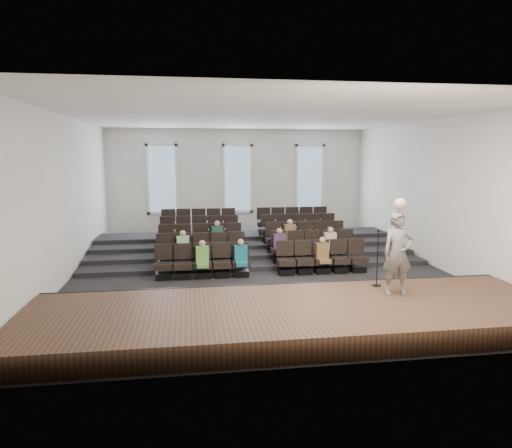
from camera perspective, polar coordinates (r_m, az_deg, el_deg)
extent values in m
plane|color=black|center=(15.18, 0.58, -5.86)|extent=(14.00, 14.00, 0.00)
cube|color=white|center=(14.75, 0.61, 13.35)|extent=(12.00, 14.00, 0.02)
cube|color=white|center=(21.70, -2.33, 5.17)|extent=(12.00, 0.04, 5.00)
cube|color=white|center=(7.95, 8.56, -0.79)|extent=(12.00, 0.04, 5.00)
cube|color=white|center=(15.04, -22.73, 3.02)|extent=(0.04, 14.00, 5.00)
cube|color=white|center=(16.79, 21.38, 3.60)|extent=(0.04, 14.00, 5.00)
cube|color=#4E3021|center=(10.32, 5.11, -11.47)|extent=(11.80, 3.60, 0.50)
cube|color=black|center=(11.96, 3.11, -8.62)|extent=(11.80, 0.06, 0.52)
cube|color=black|center=(17.40, -0.62, -3.73)|extent=(11.80, 4.80, 0.15)
cube|color=black|center=(17.89, -0.85, -3.14)|extent=(11.80, 3.75, 0.30)
cube|color=black|center=(18.39, -1.07, -2.59)|extent=(11.80, 2.70, 0.45)
cube|color=black|center=(18.89, -1.28, -2.06)|extent=(11.80, 1.65, 0.60)
cube|color=black|center=(14.42, -11.47, -6.40)|extent=(0.47, 0.43, 0.20)
cube|color=black|center=(14.34, -11.51, -5.20)|extent=(0.55, 0.50, 0.19)
cube|color=black|center=(14.46, -11.52, -3.42)|extent=(0.55, 0.08, 0.50)
cube|color=black|center=(14.40, -9.07, -6.35)|extent=(0.47, 0.43, 0.20)
cube|color=black|center=(14.32, -9.10, -5.16)|extent=(0.55, 0.50, 0.19)
cube|color=black|center=(14.44, -9.13, -3.38)|extent=(0.55, 0.08, 0.50)
cube|color=black|center=(14.40, -6.67, -6.30)|extent=(0.47, 0.43, 0.20)
cube|color=black|center=(14.33, -6.69, -5.10)|extent=(0.55, 0.50, 0.19)
cube|color=black|center=(14.44, -6.75, -3.32)|extent=(0.55, 0.08, 0.50)
cube|color=black|center=(14.43, -4.28, -6.24)|extent=(0.47, 0.43, 0.20)
cube|color=black|center=(14.35, -4.29, -5.04)|extent=(0.55, 0.50, 0.19)
cube|color=black|center=(14.47, -4.37, -3.27)|extent=(0.55, 0.08, 0.50)
cube|color=black|center=(14.48, -1.90, -6.16)|extent=(0.47, 0.43, 0.20)
cube|color=black|center=(14.41, -1.90, -4.97)|extent=(0.55, 0.50, 0.19)
cube|color=black|center=(14.52, -2.01, -3.20)|extent=(0.55, 0.08, 0.50)
cube|color=black|center=(14.71, 3.75, -5.94)|extent=(0.47, 0.43, 0.20)
cube|color=black|center=(14.64, 3.76, -4.76)|extent=(0.55, 0.50, 0.19)
cube|color=black|center=(14.75, 3.61, -3.03)|extent=(0.55, 0.08, 0.50)
cube|color=black|center=(14.85, 6.03, -5.83)|extent=(0.47, 0.43, 0.20)
cube|color=black|center=(14.78, 6.05, -4.67)|extent=(0.55, 0.50, 0.19)
cube|color=black|center=(14.89, 5.87, -2.95)|extent=(0.55, 0.08, 0.50)
cube|color=black|center=(15.01, 8.26, -5.72)|extent=(0.47, 0.43, 0.20)
cube|color=black|center=(14.93, 8.28, -4.57)|extent=(0.55, 0.50, 0.19)
cube|color=black|center=(15.04, 8.09, -2.87)|extent=(0.55, 0.08, 0.50)
cube|color=black|center=(15.19, 10.44, -5.60)|extent=(0.47, 0.43, 0.20)
cube|color=black|center=(15.12, 10.47, -4.46)|extent=(0.55, 0.50, 0.19)
cube|color=black|center=(15.22, 10.26, -2.79)|extent=(0.55, 0.08, 0.50)
cube|color=black|center=(15.39, 12.56, -5.48)|extent=(0.47, 0.43, 0.20)
cube|color=black|center=(15.32, 12.60, -4.36)|extent=(0.55, 0.50, 0.19)
cube|color=black|center=(15.42, 12.37, -2.70)|extent=(0.55, 0.08, 0.50)
cube|color=black|center=(15.40, -11.29, -4.86)|extent=(0.47, 0.43, 0.20)
cube|color=black|center=(15.33, -11.33, -3.73)|extent=(0.55, 0.50, 0.19)
cube|color=black|center=(15.46, -11.33, -2.08)|extent=(0.55, 0.08, 0.50)
cube|color=black|center=(15.38, -9.05, -4.81)|extent=(0.47, 0.43, 0.20)
cube|color=black|center=(15.31, -9.08, -3.68)|extent=(0.55, 0.50, 0.19)
cube|color=black|center=(15.44, -9.11, -2.03)|extent=(0.55, 0.08, 0.50)
cube|color=black|center=(15.38, -6.81, -4.76)|extent=(0.47, 0.43, 0.20)
cube|color=black|center=(15.32, -6.83, -3.63)|extent=(0.55, 0.50, 0.19)
cube|color=black|center=(15.44, -6.88, -1.98)|extent=(0.55, 0.08, 0.50)
cube|color=black|center=(15.41, -4.57, -4.71)|extent=(0.47, 0.43, 0.20)
cube|color=black|center=(15.34, -4.59, -3.58)|extent=(0.55, 0.50, 0.19)
cube|color=black|center=(15.47, -4.66, -1.93)|extent=(0.55, 0.08, 0.50)
cube|color=black|center=(15.46, -2.35, -4.64)|extent=(0.47, 0.43, 0.20)
cube|color=black|center=(15.39, -2.35, -3.52)|extent=(0.55, 0.50, 0.19)
cube|color=black|center=(15.52, -2.45, -1.88)|extent=(0.55, 0.08, 0.50)
cube|color=black|center=(15.68, 2.95, -4.46)|extent=(0.47, 0.43, 0.20)
cube|color=black|center=(15.61, 2.96, -3.35)|extent=(0.55, 0.50, 0.19)
cube|color=black|center=(15.73, 2.82, -1.74)|extent=(0.55, 0.08, 0.50)
cube|color=black|center=(15.80, 5.09, -4.38)|extent=(0.47, 0.43, 0.20)
cube|color=black|center=(15.74, 5.10, -3.28)|extent=(0.55, 0.50, 0.19)
cube|color=black|center=(15.86, 4.94, -1.68)|extent=(0.55, 0.08, 0.50)
cube|color=black|center=(15.95, 7.19, -4.29)|extent=(0.47, 0.43, 0.20)
cube|color=black|center=(15.89, 7.21, -3.20)|extent=(0.55, 0.50, 0.19)
cube|color=black|center=(16.01, 7.03, -1.61)|extent=(0.55, 0.08, 0.50)
cube|color=black|center=(16.12, 9.25, -4.20)|extent=(0.47, 0.43, 0.20)
cube|color=black|center=(16.06, 9.27, -3.12)|extent=(0.55, 0.50, 0.19)
cube|color=black|center=(16.18, 9.08, -1.55)|extent=(0.55, 0.08, 0.50)
cube|color=black|center=(16.31, 11.26, -4.10)|extent=(0.47, 0.43, 0.20)
cube|color=black|center=(16.25, 11.29, -3.04)|extent=(0.55, 0.50, 0.19)
cube|color=black|center=(16.37, 11.09, -1.49)|extent=(0.55, 0.08, 0.50)
cube|color=black|center=(16.39, -11.13, -3.50)|extent=(0.47, 0.42, 0.20)
cube|color=black|center=(16.33, -11.16, -2.44)|extent=(0.55, 0.50, 0.19)
cube|color=black|center=(16.47, -11.17, -0.90)|extent=(0.55, 0.08, 0.50)
cube|color=black|center=(16.37, -9.03, -3.46)|extent=(0.47, 0.42, 0.20)
cube|color=black|center=(16.31, -9.06, -2.39)|extent=(0.55, 0.50, 0.19)
cube|color=black|center=(16.45, -9.08, -0.85)|extent=(0.55, 0.08, 0.50)
cube|color=black|center=(16.38, -6.93, -3.41)|extent=(0.47, 0.42, 0.20)
cube|color=black|center=(16.31, -6.95, -2.35)|extent=(0.55, 0.50, 0.19)
cube|color=black|center=(16.45, -6.99, -0.81)|extent=(0.55, 0.08, 0.50)
cube|color=black|center=(16.40, -4.83, -3.36)|extent=(0.47, 0.42, 0.20)
cube|color=black|center=(16.34, -4.84, -2.30)|extent=(0.55, 0.50, 0.19)
cube|color=black|center=(16.47, -4.91, -0.76)|extent=(0.55, 0.08, 0.50)
cube|color=black|center=(16.45, -2.74, -3.31)|extent=(0.47, 0.42, 0.20)
cube|color=black|center=(16.39, -2.75, -2.24)|extent=(0.55, 0.50, 0.19)
cube|color=black|center=(16.52, -2.83, -0.71)|extent=(0.55, 0.08, 0.50)
cube|color=black|center=(16.65, 2.24, -3.16)|extent=(0.47, 0.42, 0.20)
cube|color=black|center=(16.59, 2.24, -2.11)|extent=(0.55, 0.50, 0.19)
cube|color=black|center=(16.72, 2.12, -0.60)|extent=(0.55, 0.08, 0.50)
cube|color=black|center=(16.77, 4.26, -3.09)|extent=(0.47, 0.42, 0.20)
cube|color=black|center=(16.71, 4.27, -2.05)|extent=(0.55, 0.50, 0.19)
cube|color=black|center=(16.84, 4.13, -0.55)|extent=(0.55, 0.08, 0.50)
cube|color=black|center=(16.91, 6.24, -3.02)|extent=(0.47, 0.42, 0.20)
cube|color=black|center=(16.85, 6.26, -1.99)|extent=(0.55, 0.50, 0.19)
cube|color=black|center=(16.98, 6.10, -0.50)|extent=(0.55, 0.08, 0.50)
cube|color=black|center=(17.07, 8.19, -2.95)|extent=(0.47, 0.42, 0.20)
cube|color=black|center=(17.01, 8.22, -1.92)|extent=(0.55, 0.50, 0.19)
cube|color=black|center=(17.14, 8.04, -0.45)|extent=(0.55, 0.08, 0.50)
cube|color=black|center=(17.25, 10.11, -2.87)|extent=(0.47, 0.42, 0.20)
cube|color=black|center=(17.19, 10.13, -1.86)|extent=(0.55, 0.50, 0.19)
cube|color=black|center=(17.32, 9.95, -0.40)|extent=(0.55, 0.08, 0.50)
cube|color=black|center=(17.39, -10.99, -2.30)|extent=(0.47, 0.42, 0.20)
cube|color=black|center=(17.34, -11.02, -1.29)|extent=(0.55, 0.50, 0.19)
cube|color=black|center=(17.48, -11.03, 0.15)|extent=(0.55, 0.08, 0.50)
cube|color=black|center=(17.37, -9.01, -2.26)|extent=(0.47, 0.42, 0.20)
cube|color=black|center=(17.32, -9.04, -1.25)|extent=(0.55, 0.50, 0.19)
cube|color=black|center=(17.46, -9.06, 0.19)|extent=(0.55, 0.08, 0.50)
cube|color=black|center=(17.38, -7.03, -2.22)|extent=(0.47, 0.42, 0.20)
cube|color=black|center=(17.32, -7.05, -1.21)|extent=(0.55, 0.50, 0.19)
cube|color=black|center=(17.46, -7.09, 0.23)|extent=(0.55, 0.08, 0.50)
cube|color=black|center=(17.40, -5.06, -2.17)|extent=(0.47, 0.42, 0.20)
cube|color=black|center=(17.34, -5.07, -1.16)|extent=(0.55, 0.50, 0.19)
cube|color=black|center=(17.49, -5.13, 0.28)|extent=(0.55, 0.08, 0.50)
cube|color=black|center=(17.44, -3.09, -2.12)|extent=(0.47, 0.42, 0.20)
cube|color=black|center=(17.39, -3.10, -1.12)|extent=(0.55, 0.50, 0.19)
cube|color=black|center=(17.53, -3.17, 0.32)|extent=(0.55, 0.08, 0.50)
cube|color=black|center=(17.63, 1.61, -2.00)|extent=(0.47, 0.42, 0.20)
cube|color=black|center=(17.58, 1.61, -1.00)|extent=(0.55, 0.50, 0.19)
cube|color=black|center=(17.72, 1.50, 0.42)|extent=(0.55, 0.08, 0.50)
cube|color=black|center=(17.75, 3.52, -1.94)|extent=(0.47, 0.42, 0.20)
cube|color=black|center=(17.69, 3.53, -0.95)|extent=(0.55, 0.50, 0.19)
cube|color=black|center=(17.83, 3.40, 0.46)|extent=(0.55, 0.08, 0.50)
cube|color=black|center=(17.88, 5.40, -1.88)|extent=(0.47, 0.42, 0.20)
cube|color=black|center=(17.83, 5.41, -0.90)|extent=(0.55, 0.50, 0.19)
cube|color=black|center=(17.97, 5.27, 0.49)|extent=(0.55, 0.08, 0.50)
cube|color=black|center=(18.03, 7.25, -1.83)|extent=(0.47, 0.42, 0.20)
cube|color=black|center=(17.98, 7.27, -0.85)|extent=(0.55, 0.50, 0.19)
cube|color=black|center=(18.12, 7.12, 0.53)|extent=(0.55, 0.08, 0.50)
cube|color=black|center=(18.20, 9.07, -1.77)|extent=(0.47, 0.42, 0.20)
cube|color=black|center=(18.15, 9.10, -0.80)|extent=(0.55, 0.50, 0.19)
cube|color=black|center=(18.29, 8.93, 0.57)|extent=(0.55, 0.08, 0.50)
cube|color=black|center=(18.40, -10.87, -1.23)|extent=(0.47, 0.42, 0.20)
cube|color=black|center=(18.35, -10.89, -0.28)|extent=(0.55, 0.50, 0.19)
cube|color=black|center=(18.50, -10.90, 1.08)|extent=(0.55, 0.08, 0.50)
cube|color=black|center=(18.38, -9.00, -1.19)|extent=(0.47, 0.42, 0.20)
cube|color=black|center=(18.33, -9.02, -0.24)|extent=(0.55, 0.50, 0.19)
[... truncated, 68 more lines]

